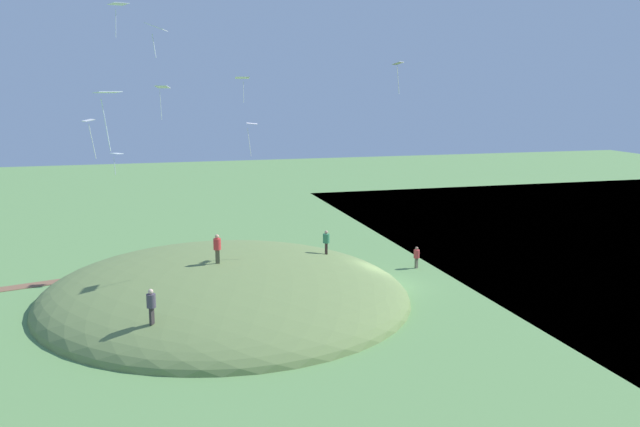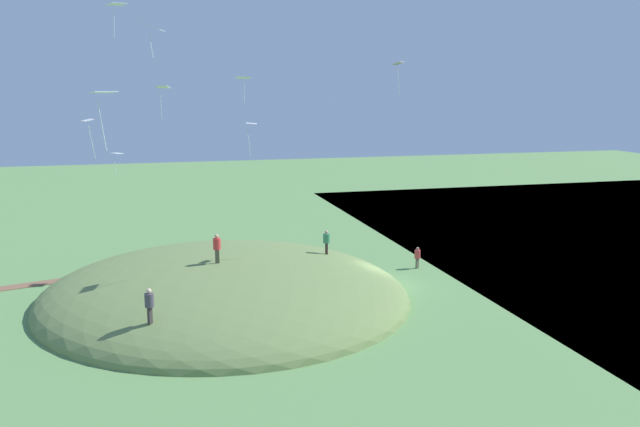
{
  "view_description": "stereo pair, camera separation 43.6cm",
  "coord_description": "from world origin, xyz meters",
  "px_view_note": "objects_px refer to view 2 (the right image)",
  "views": [
    {
      "loc": [
        15.6,
        41.3,
        13.07
      ],
      "look_at": [
        4.21,
        -0.32,
        5.04
      ],
      "focal_mm": 38.57,
      "sensor_mm": 36.0,
      "label": 1
    },
    {
      "loc": [
        15.18,
        41.41,
        13.07
      ],
      "look_at": [
        4.21,
        -0.32,
        5.04
      ],
      "focal_mm": 38.57,
      "sensor_mm": 36.0,
      "label": 2
    }
  ],
  "objects_px": {
    "person_near_shore": "(149,302)",
    "kite_6": "(162,89)",
    "person_on_hilltop": "(217,245)",
    "person_watching_kites": "(326,240)",
    "kite_12": "(251,126)",
    "kite_9": "(103,96)",
    "kite_4": "(398,66)",
    "kite_5": "(116,155)",
    "kite_10": "(243,79)",
    "kite_2": "(116,5)",
    "kite_7": "(88,124)",
    "person_with_child": "(417,255)",
    "kite_13": "(153,28)"
  },
  "relations": [
    {
      "from": "kite_12",
      "to": "kite_7",
      "type": "bearing_deg",
      "value": 13.33
    },
    {
      "from": "kite_9",
      "to": "kite_13",
      "type": "xyz_separation_m",
      "value": [
        -2.0,
        -3.43,
        2.77
      ]
    },
    {
      "from": "person_near_shore",
      "to": "kite_6",
      "type": "relative_size",
      "value": 0.86
    },
    {
      "from": "kite_6",
      "to": "kite_7",
      "type": "height_order",
      "value": "kite_6"
    },
    {
      "from": "person_on_hilltop",
      "to": "person_near_shore",
      "type": "xyz_separation_m",
      "value": [
        4.14,
        7.3,
        -0.95
      ]
    },
    {
      "from": "kite_6",
      "to": "kite_12",
      "type": "bearing_deg",
      "value": 142.88
    },
    {
      "from": "person_watching_kites",
      "to": "person_with_child",
      "type": "xyz_separation_m",
      "value": [
        -7.3,
        -1.68,
        -1.95
      ]
    },
    {
      "from": "person_on_hilltop",
      "to": "kite_2",
      "type": "xyz_separation_m",
      "value": [
        4.98,
        6.4,
        13.13
      ]
    },
    {
      "from": "kite_2",
      "to": "kite_9",
      "type": "height_order",
      "value": "kite_2"
    },
    {
      "from": "kite_12",
      "to": "kite_6",
      "type": "bearing_deg",
      "value": -37.12
    },
    {
      "from": "person_near_shore",
      "to": "kite_10",
      "type": "relative_size",
      "value": 1.02
    },
    {
      "from": "kite_4",
      "to": "kite_7",
      "type": "distance_m",
      "value": 19.09
    },
    {
      "from": "person_near_shore",
      "to": "kite_4",
      "type": "relative_size",
      "value": 0.91
    },
    {
      "from": "kite_5",
      "to": "person_near_shore",
      "type": "bearing_deg",
      "value": 99.49
    },
    {
      "from": "person_on_hilltop",
      "to": "person_with_child",
      "type": "distance_m",
      "value": 15.72
    },
    {
      "from": "kite_2",
      "to": "kite_9",
      "type": "relative_size",
      "value": 0.7
    },
    {
      "from": "person_on_hilltop",
      "to": "kite_6",
      "type": "bearing_deg",
      "value": -42.17
    },
    {
      "from": "kite_6",
      "to": "kite_9",
      "type": "height_order",
      "value": "kite_6"
    },
    {
      "from": "kite_9",
      "to": "kite_6",
      "type": "bearing_deg",
      "value": -99.43
    },
    {
      "from": "kite_12",
      "to": "person_watching_kites",
      "type": "bearing_deg",
      "value": -146.93
    },
    {
      "from": "person_watching_kites",
      "to": "kite_12",
      "type": "distance_m",
      "value": 10.26
    },
    {
      "from": "kite_6",
      "to": "kite_2",
      "type": "bearing_deg",
      "value": 76.18
    },
    {
      "from": "kite_4",
      "to": "kite_7",
      "type": "bearing_deg",
      "value": 11.43
    },
    {
      "from": "person_watching_kites",
      "to": "kite_5",
      "type": "height_order",
      "value": "kite_5"
    },
    {
      "from": "kite_2",
      "to": "kite_6",
      "type": "xyz_separation_m",
      "value": [
        -2.23,
        -9.08,
        -3.87
      ]
    },
    {
      "from": "person_on_hilltop",
      "to": "kite_10",
      "type": "bearing_deg",
      "value": -110.29
    },
    {
      "from": "kite_2",
      "to": "kite_5",
      "type": "distance_m",
      "value": 10.88
    },
    {
      "from": "kite_4",
      "to": "kite_10",
      "type": "xyz_separation_m",
      "value": [
        8.9,
        -6.12,
        -0.77
      ]
    },
    {
      "from": "kite_9",
      "to": "kite_10",
      "type": "distance_m",
      "value": 22.12
    },
    {
      "from": "person_watching_kites",
      "to": "person_with_child",
      "type": "bearing_deg",
      "value": -75.43
    },
    {
      "from": "kite_5",
      "to": "kite_2",
      "type": "bearing_deg",
      "value": 94.43
    },
    {
      "from": "person_on_hilltop",
      "to": "kite_12",
      "type": "xyz_separation_m",
      "value": [
        -2.07,
        0.96,
        7.2
      ]
    },
    {
      "from": "person_on_hilltop",
      "to": "person_near_shore",
      "type": "relative_size",
      "value": 1.0
    },
    {
      "from": "person_with_child",
      "to": "kite_2",
      "type": "height_order",
      "value": "kite_2"
    },
    {
      "from": "kite_9",
      "to": "kite_13",
      "type": "bearing_deg",
      "value": -120.23
    },
    {
      "from": "person_with_child",
      "to": "kite_13",
      "type": "height_order",
      "value": "kite_13"
    },
    {
      "from": "kite_5",
      "to": "kite_9",
      "type": "bearing_deg",
      "value": 90.42
    },
    {
      "from": "kite_4",
      "to": "kite_10",
      "type": "relative_size",
      "value": 1.12
    },
    {
      "from": "kite_5",
      "to": "kite_6",
      "type": "relative_size",
      "value": 0.59
    },
    {
      "from": "kite_4",
      "to": "person_near_shore",
      "type": "bearing_deg",
      "value": 26.74
    },
    {
      "from": "kite_4",
      "to": "kite_13",
      "type": "xyz_separation_m",
      "value": [
        15.17,
        10.94,
        1.14
      ]
    },
    {
      "from": "kite_5",
      "to": "kite_9",
      "type": "relative_size",
      "value": 0.55
    },
    {
      "from": "kite_7",
      "to": "kite_9",
      "type": "bearing_deg",
      "value": 96.86
    },
    {
      "from": "kite_5",
      "to": "person_on_hilltop",
      "type": "bearing_deg",
      "value": 166.66
    },
    {
      "from": "person_on_hilltop",
      "to": "kite_9",
      "type": "relative_size",
      "value": 0.8
    },
    {
      "from": "person_watching_kites",
      "to": "kite_6",
      "type": "relative_size",
      "value": 0.78
    },
    {
      "from": "person_near_shore",
      "to": "kite_7",
      "type": "bearing_deg",
      "value": 71.31
    },
    {
      "from": "person_watching_kites",
      "to": "kite_2",
      "type": "height_order",
      "value": "kite_2"
    },
    {
      "from": "kite_13",
      "to": "kite_4",
      "type": "bearing_deg",
      "value": -144.19
    },
    {
      "from": "kite_5",
      "to": "kite_7",
      "type": "distance_m",
      "value": 4.96
    }
  ]
}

